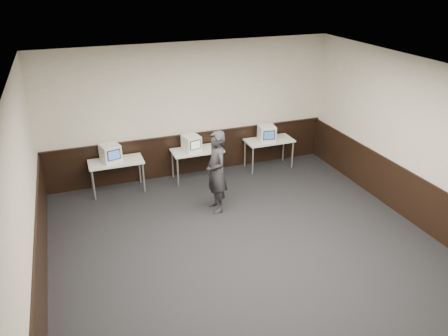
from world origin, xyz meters
The scene contains 16 objects.
floor centered at (0.00, 0.00, 0.00)m, with size 8.00×8.00×0.00m, color black.
ceiling centered at (0.00, 0.00, 3.20)m, with size 8.00×8.00×0.00m, color white.
back_wall centered at (0.00, 4.00, 1.60)m, with size 7.00×7.00×0.00m, color beige.
left_wall centered at (-3.50, 0.00, 1.60)m, with size 8.00×8.00×0.00m, color beige.
right_wall centered at (3.50, 0.00, 1.60)m, with size 8.00×8.00×0.00m, color beige.
wainscot_back centered at (0.00, 3.98, 0.50)m, with size 6.98×0.04×1.00m, color black.
wainscot_left centered at (-3.48, 0.00, 0.50)m, with size 0.04×7.98×1.00m, color black.
wainscot_right centered at (3.48, 0.00, 0.50)m, with size 0.04×7.98×1.00m, color black.
wainscot_rail centered at (0.00, 3.96, 1.02)m, with size 6.98×0.06×0.04m, color black.
desk_left centered at (-1.90, 3.60, 0.68)m, with size 1.20×0.60×0.75m.
desk_center centered at (0.00, 3.60, 0.68)m, with size 1.20×0.60×0.75m.
desk_right centered at (1.90, 3.60, 0.68)m, with size 1.20×0.60×0.75m.
emac_left centered at (-1.99, 3.63, 0.95)m, with size 0.49×0.50×0.40m.
emac_center centered at (-0.13, 3.61, 0.93)m, with size 0.44×0.46×0.37m.
emac_right centered at (1.81, 3.57, 0.95)m, with size 0.45×0.47×0.39m.
person centered at (-0.06, 2.02, 0.88)m, with size 0.64×0.42×1.76m, color #25252A.
Camera 1 is at (-2.72, -5.61, 4.72)m, focal length 35.00 mm.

